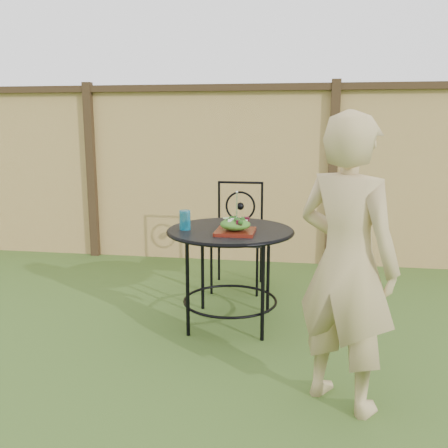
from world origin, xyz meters
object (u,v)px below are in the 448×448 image
object	(u,v)px
patio_chair	(238,233)
diner	(346,264)
patio_table	(230,248)
salad_plate	(235,232)

from	to	relation	value
patio_chair	diner	size ratio (longest dim) A/B	0.62
patio_table	diner	bearing A→B (deg)	-52.61
patio_table	salad_plate	bearing A→B (deg)	-68.05
diner	salad_plate	distance (m)	1.08
diner	salad_plate	bearing A→B (deg)	-15.36
diner	patio_table	bearing A→B (deg)	-17.41
patio_table	patio_chair	xyz separation A→B (m)	(-0.06, 0.88, -0.08)
patio_table	diner	distance (m)	1.23
patio_chair	diner	xyz separation A→B (m)	(0.80, -1.85, 0.27)
patio_table	patio_chair	distance (m)	0.89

